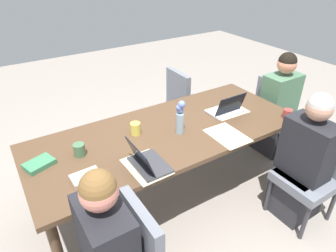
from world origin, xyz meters
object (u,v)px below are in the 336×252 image
at_px(laptop_far_left_mid, 147,162).
at_px(book_blue_cover, 86,177).
at_px(flower_vase, 180,117).
at_px(coffee_mug_near_left, 79,150).
at_px(coffee_mug_near_right, 135,129).
at_px(book_red_cover, 39,164).
at_px(coffee_mug_centre_left, 287,114).
at_px(laptop_head_left_left_far, 226,109).
at_px(person_head_left_left_far, 277,110).
at_px(chair_head_left_left_far, 275,109).
at_px(chair_near_right_near, 186,101).
at_px(person_far_left_near, 303,165).
at_px(dining_table, 168,137).
at_px(chair_far_left_near, 314,169).

height_order(laptop_far_left_mid, book_blue_cover, laptop_far_left_mid).
bearing_deg(flower_vase, coffee_mug_near_left, -9.66).
bearing_deg(coffee_mug_near_right, book_red_cover, 1.16).
distance_m(coffee_mug_centre_left, book_blue_cover, 1.88).
bearing_deg(coffee_mug_near_left, laptop_head_left_left_far, 176.52).
bearing_deg(book_blue_cover, coffee_mug_near_right, -150.51).
height_order(person_head_left_left_far, book_red_cover, person_head_left_left_far).
xyz_separation_m(chair_head_left_left_far, laptop_far_left_mid, (1.93, 0.42, 0.29)).
xyz_separation_m(chair_near_right_near, laptop_far_left_mid, (1.15, 1.13, 0.29)).
distance_m(person_far_left_near, chair_head_left_left_far, 1.10).
bearing_deg(flower_vase, book_blue_cover, 9.55).
xyz_separation_m(chair_head_left_left_far, book_blue_cover, (2.34, 0.31, 0.26)).
xyz_separation_m(laptop_far_left_mid, coffee_mug_centre_left, (-1.45, 0.06, 0.00)).
xyz_separation_m(chair_near_right_near, flower_vase, (0.69, 0.87, 0.40)).
height_order(person_far_left_near, chair_head_left_left_far, person_far_left_near).
distance_m(person_far_left_near, coffee_mug_centre_left, 0.51).
height_order(person_head_left_left_far, coffee_mug_centre_left, person_head_left_left_far).
relative_size(person_far_left_near, coffee_mug_centre_left, 13.64).
bearing_deg(dining_table, laptop_far_left_mid, 40.84).
bearing_deg(coffee_mug_near_left, person_far_left_near, 152.20).
distance_m(chair_far_left_near, chair_head_left_left_far, 1.11).
height_order(dining_table, coffee_mug_near_left, coffee_mug_near_left).
relative_size(chair_head_left_left_far, laptop_head_left_left_far, 2.81).
height_order(chair_near_right_near, coffee_mug_near_right, chair_near_right_near).
bearing_deg(book_red_cover, laptop_far_left_mid, 128.45).
height_order(person_far_left_near, coffee_mug_centre_left, person_far_left_near).
bearing_deg(coffee_mug_centre_left, chair_head_left_left_far, -134.57).
bearing_deg(book_blue_cover, laptop_head_left_left_far, -173.63).
bearing_deg(dining_table, book_blue_cover, 15.56).
bearing_deg(dining_table, laptop_head_left_left_far, 178.07).
relative_size(coffee_mug_near_left, coffee_mug_near_right, 0.93).
relative_size(person_far_left_near, laptop_head_left_left_far, 3.73).
height_order(person_far_left_near, person_head_left_left_far, same).
relative_size(coffee_mug_centre_left, book_red_cover, 0.44).
distance_m(coffee_mug_near_left, coffee_mug_centre_left, 1.88).
bearing_deg(dining_table, book_red_cover, -4.98).
xyz_separation_m(chair_head_left_left_far, coffee_mug_centre_left, (0.47, 0.48, 0.29)).
height_order(dining_table, coffee_mug_centre_left, coffee_mug_centre_left).
bearing_deg(chair_head_left_left_far, book_red_cover, -0.21).
distance_m(coffee_mug_near_right, coffee_mug_centre_left, 1.41).
height_order(dining_table, coffee_mug_near_right, coffee_mug_near_right).
bearing_deg(chair_head_left_left_far, laptop_far_left_mid, 12.35).
xyz_separation_m(dining_table, book_red_cover, (1.05, -0.09, 0.09)).
relative_size(laptop_head_left_left_far, coffee_mug_near_left, 3.24).
bearing_deg(person_far_left_near, laptop_head_left_left_far, -74.63).
relative_size(dining_table, coffee_mug_centre_left, 27.36).
bearing_deg(flower_vase, chair_far_left_near, 138.17).
xyz_separation_m(dining_table, chair_far_left_near, (-0.93, 0.85, -0.18)).
height_order(chair_near_right_near, book_red_cover, chair_near_right_near).
distance_m(laptop_far_left_mid, coffee_mug_centre_left, 1.46).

